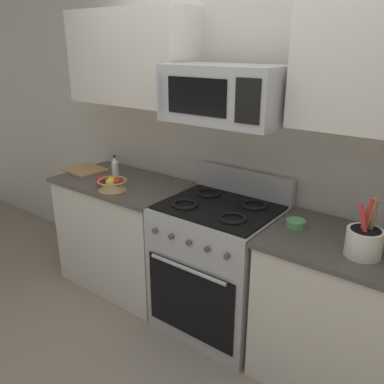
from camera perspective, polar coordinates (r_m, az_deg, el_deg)
The scene contains 13 objects.
ground_plane at distance 2.73m, azimuth -5.07°, elevation -24.69°, with size 16.00×16.00×0.00m, color gray.
wall_back at distance 2.86m, azimuth 8.45°, elevation 7.41°, with size 8.00×0.10×2.60m, color beige.
counter_left at distance 3.39m, azimuth -9.40°, elevation -5.72°, with size 1.06×0.64×0.91m.
range_oven at distance 2.86m, azimuth 3.71°, elevation -10.36°, with size 0.76×0.68×1.09m.
counter_right at distance 2.57m, azimuth 20.63°, elevation -16.03°, with size 0.95×0.64×0.91m.
microwave at distance 2.50m, azimuth 4.69°, elevation 13.57°, with size 0.75×0.44×0.34m.
upper_cabinets_left at distance 3.18m, azimuth -8.59°, elevation 18.17°, with size 1.05×0.34×0.67m.
utensil_crock at distance 2.22m, azimuth 23.04°, elevation -6.34°, with size 0.18×0.18×0.30m.
fruit_basket at distance 3.02m, azimuth -11.12°, elevation 1.14°, with size 0.22×0.22×0.10m.
apple_loose at distance 3.17m, azimuth -12.72°, elevation 1.71°, with size 0.07×0.07×0.07m, color red.
cutting_board at distance 3.54m, azimuth -14.81°, elevation 3.03°, with size 0.31×0.28×0.02m, color tan.
bottle_vinegar at distance 3.24m, azimuth -10.76°, elevation 3.24°, with size 0.05×0.05×0.20m.
prep_bowl at distance 2.46m, azimuth 14.37°, elevation -4.26°, with size 0.11×0.11×0.04m.
Camera 1 is at (1.34, -1.40, 1.92)m, focal length 37.92 mm.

